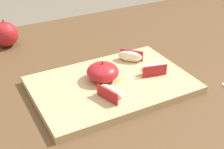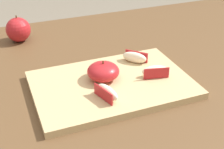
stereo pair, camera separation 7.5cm
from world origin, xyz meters
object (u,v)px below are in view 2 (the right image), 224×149
object	(u,v)px
apple_half_skin_up	(103,71)
apple_wedge_left	(107,92)
apple_wedge_near_knife	(155,71)
apple_wedge_middle	(135,57)
whole_apple_crimson	(18,30)
cutting_board	(112,85)

from	to	relation	value
apple_half_skin_up	apple_wedge_left	distance (m)	0.08
apple_wedge_left	apple_half_skin_up	bearing A→B (deg)	75.64
apple_wedge_near_knife	apple_wedge_left	distance (m)	0.15
apple_half_skin_up	apple_wedge_middle	size ratio (longest dim) A/B	1.24
apple_wedge_near_knife	apple_wedge_middle	distance (m)	0.09
apple_wedge_left	apple_wedge_middle	xyz separation A→B (m)	(0.13, 0.13, 0.00)
apple_wedge_near_knife	apple_wedge_left	xyz separation A→B (m)	(-0.14, -0.04, 0.00)
apple_half_skin_up	whole_apple_crimson	size ratio (longest dim) A/B	0.92
whole_apple_crimson	apple_half_skin_up	bearing A→B (deg)	-65.71
apple_half_skin_up	apple_wedge_left	xyz separation A→B (m)	(-0.02, -0.08, -0.01)
whole_apple_crimson	apple_wedge_left	bearing A→B (deg)	-72.25
apple_half_skin_up	apple_wedge_left	size ratio (longest dim) A/B	1.12
apple_wedge_left	apple_wedge_middle	distance (m)	0.18
cutting_board	apple_half_skin_up	size ratio (longest dim) A/B	4.83
apple_wedge_middle	whole_apple_crimson	distance (m)	0.39
apple_wedge_near_knife	apple_wedge_left	size ratio (longest dim) A/B	1.00
cutting_board	apple_wedge_middle	bearing A→B (deg)	37.50
apple_wedge_near_knife	whole_apple_crimson	size ratio (longest dim) A/B	0.82
apple_half_skin_up	apple_wedge_near_knife	bearing A→B (deg)	-15.70
cutting_board	whole_apple_crimson	size ratio (longest dim) A/B	4.45
cutting_board	apple_wedge_middle	distance (m)	0.12
apple_half_skin_up	apple_wedge_near_knife	distance (m)	0.13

